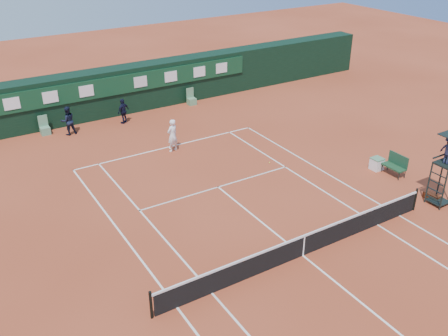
# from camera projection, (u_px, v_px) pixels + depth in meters

# --- Properties ---
(ground) EXTENTS (90.00, 90.00, 0.00)m
(ground) POSITION_uv_depth(u_px,v_px,m) (303.00, 256.00, 19.44)
(ground) COLOR #B2482A
(ground) RESTS_ON ground
(court_lines) EXTENTS (11.05, 23.85, 0.01)m
(court_lines) POSITION_uv_depth(u_px,v_px,m) (303.00, 255.00, 19.44)
(court_lines) COLOR white
(court_lines) RESTS_ON ground
(tennis_net) EXTENTS (12.90, 0.10, 1.10)m
(tennis_net) POSITION_uv_depth(u_px,v_px,m) (304.00, 245.00, 19.21)
(tennis_net) COLOR black
(tennis_net) RESTS_ON ground
(back_wall) EXTENTS (40.00, 1.65, 3.00)m
(back_wall) POSITION_uv_depth(u_px,v_px,m) (122.00, 89.00, 32.95)
(back_wall) COLOR black
(back_wall) RESTS_ON ground
(linesman_chair_left) EXTENTS (0.55, 0.50, 1.15)m
(linesman_chair_left) POSITION_uv_depth(u_px,v_px,m) (45.00, 129.00, 29.98)
(linesman_chair_left) COLOR #60926E
(linesman_chair_left) RESTS_ON ground
(linesman_chair_right) EXTENTS (0.55, 0.50, 1.15)m
(linesman_chair_right) POSITION_uv_depth(u_px,v_px,m) (191.00, 100.00, 34.65)
(linesman_chair_right) COLOR #609366
(linesman_chair_right) RESTS_ON ground
(umpire_chair) EXTENTS (0.96, 0.95, 3.42)m
(umpire_chair) POSITION_uv_depth(u_px,v_px,m) (448.00, 155.00, 21.80)
(umpire_chair) COLOR black
(umpire_chair) RESTS_ON ground
(player_bench) EXTENTS (0.55, 1.20, 1.10)m
(player_bench) POSITION_uv_depth(u_px,v_px,m) (396.00, 164.00, 25.22)
(player_bench) COLOR #1A4326
(player_bench) RESTS_ON ground
(tennis_bag) EXTENTS (0.36, 0.75, 0.28)m
(tennis_bag) POSITION_uv_depth(u_px,v_px,m) (431.00, 196.00, 23.22)
(tennis_bag) COLOR black
(tennis_bag) RESTS_ON ground
(cooler) EXTENTS (0.57, 0.57, 0.65)m
(cooler) POSITION_uv_depth(u_px,v_px,m) (377.00, 164.00, 25.84)
(cooler) COLOR white
(cooler) RESTS_ON ground
(tennis_ball) EXTENTS (0.07, 0.07, 0.07)m
(tennis_ball) POSITION_uv_depth(u_px,v_px,m) (269.00, 163.00, 26.60)
(tennis_ball) COLOR yellow
(tennis_ball) RESTS_ON ground
(player) EXTENTS (0.80, 0.65, 1.88)m
(player) POSITION_uv_depth(u_px,v_px,m) (172.00, 135.00, 27.57)
(player) COLOR white
(player) RESTS_ON ground
(ball_kid_left) EXTENTS (0.87, 0.69, 1.77)m
(ball_kid_left) POSITION_uv_depth(u_px,v_px,m) (68.00, 121.00, 29.69)
(ball_kid_left) COLOR black
(ball_kid_left) RESTS_ON ground
(ball_kid_right) EXTENTS (1.02, 0.79, 1.61)m
(ball_kid_right) POSITION_uv_depth(u_px,v_px,m) (123.00, 111.00, 31.35)
(ball_kid_right) COLOR black
(ball_kid_right) RESTS_ON ground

